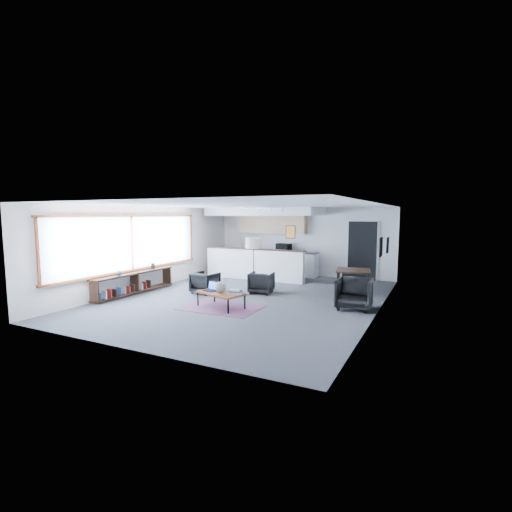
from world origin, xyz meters
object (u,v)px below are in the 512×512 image
at_px(coffee_table, 221,293).
at_px(dining_chair_near, 354,295).
at_px(armchair_right, 261,282).
at_px(dining_table, 353,272).
at_px(floor_lamp, 254,245).
at_px(microwave, 284,247).
at_px(laptop, 212,288).
at_px(ceramic_pot, 221,287).
at_px(book_stack, 235,292).
at_px(dining_chair_far, 354,282).
at_px(armchair_left, 205,282).

xyz_separation_m(coffee_table, dining_chair_near, (3.04, 1.36, -0.01)).
relative_size(armchair_right, dining_table, 0.64).
bearing_deg(coffee_table, floor_lamp, 108.33).
bearing_deg(microwave, laptop, -80.63).
relative_size(ceramic_pot, book_stack, 0.74).
bearing_deg(dining_table, dining_chair_far, 99.44).
height_order(floor_lamp, dining_chair_near, floor_lamp).
height_order(coffee_table, floor_lamp, floor_lamp).
relative_size(coffee_table, armchair_right, 1.97).
relative_size(ceramic_pot, dining_table, 0.25).
xyz_separation_m(armchair_right, dining_chair_far, (2.44, 1.46, -0.06)).
bearing_deg(ceramic_pot, armchair_left, 136.24).
bearing_deg(floor_lamp, armchair_right, 12.76).
bearing_deg(dining_chair_near, dining_table, 99.34).
bearing_deg(dining_chair_far, dining_chair_near, 94.99).
bearing_deg(microwave, armchair_right, -71.60).
bearing_deg(coffee_table, dining_table, 61.31).
bearing_deg(book_stack, dining_chair_far, 57.66).
relative_size(dining_chair_near, dining_chair_far, 1.25).
bearing_deg(dining_chair_far, armchair_left, 23.23).
bearing_deg(book_stack, microwave, 99.57).
xyz_separation_m(armchair_left, microwave, (0.82, 4.19, 0.76)).
distance_m(coffee_table, dining_table, 3.89).
distance_m(armchair_left, microwave, 4.34).
bearing_deg(dining_table, laptop, -138.53).
relative_size(book_stack, floor_lamp, 0.22).
xyz_separation_m(book_stack, floor_lamp, (-0.48, 1.96, 0.99)).
relative_size(laptop, dining_table, 0.34).
relative_size(coffee_table, ceramic_pot, 4.94).
distance_m(laptop, book_stack, 0.72).
relative_size(dining_chair_near, microwave, 1.35).
bearing_deg(coffee_table, armchair_left, 152.65).
distance_m(armchair_right, microwave, 3.55).
xyz_separation_m(dining_table, dining_chair_far, (-0.13, 0.76, -0.43)).
height_order(ceramic_pot, armchair_right, armchair_right).
relative_size(armchair_right, dining_chair_far, 1.19).
xyz_separation_m(armchair_right, floor_lamp, (-0.24, -0.05, 1.09)).
bearing_deg(armchair_left, dining_chair_far, -145.78).
bearing_deg(ceramic_pot, dining_table, 45.72).
bearing_deg(armchair_left, microwave, -96.59).
bearing_deg(dining_chair_far, microwave, -38.53).
bearing_deg(armchair_right, ceramic_pot, 77.08).
bearing_deg(coffee_table, dining_chair_near, 40.24).
distance_m(armchair_left, dining_chair_far, 4.53).
bearing_deg(armchair_left, coffee_table, 140.97).
height_order(laptop, floor_lamp, floor_lamp).
xyz_separation_m(book_stack, dining_chair_far, (2.20, 3.47, -0.16)).
distance_m(dining_chair_near, dining_chair_far, 2.19).
bearing_deg(coffee_table, book_stack, 20.83).
relative_size(coffee_table, dining_chair_far, 2.34).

